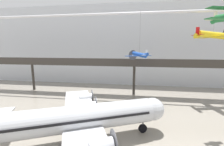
% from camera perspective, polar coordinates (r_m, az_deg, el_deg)
% --- Properties ---
extents(hangar_back_wall, '(140.00, 3.00, 26.98)m').
position_cam_1_polar(hangar_back_wall, '(52.36, 8.70, 10.34)').
color(hangar_back_wall, silver).
rests_on(hangar_back_wall, ground).
extents(mezzanine_walkway, '(110.00, 3.20, 10.02)m').
position_cam_1_polar(mezzanine_walkway, '(39.65, 8.51, 3.15)').
color(mezzanine_walkway, '#38332D').
rests_on(mezzanine_walkway, ground).
extents(ceiling_truss_beam, '(120.00, 0.60, 0.60)m').
position_cam_1_polar(ceiling_truss_beam, '(39.25, 9.00, 21.62)').
color(ceiling_truss_beam, silver).
extents(airliner_silver_main, '(25.14, 29.52, 10.15)m').
position_cam_1_polar(airliner_silver_main, '(21.14, -13.70, -16.62)').
color(airliner_silver_main, silver).
rests_on(airliner_silver_main, ground).
extents(suspended_plane_blue_trainer, '(6.00, 5.57, 10.70)m').
position_cam_1_polar(suspended_plane_blue_trainer, '(34.35, 10.35, 6.89)').
color(suspended_plane_blue_trainer, '#1E4CAD').
extents(suspended_plane_yellow_lowwing, '(8.29, 9.99, 6.64)m').
position_cam_1_polar(suspended_plane_yellow_lowwing, '(40.03, 34.02, 11.87)').
color(suspended_plane_yellow_lowwing, yellow).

